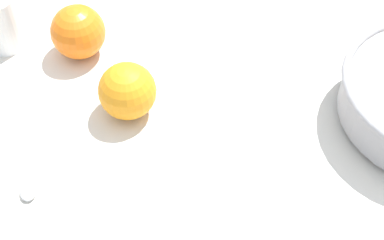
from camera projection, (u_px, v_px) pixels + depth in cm
name	position (u px, v px, depth cm)	size (l,w,h in cm)	color
ground_plane	(198.00, 148.00, 82.43)	(113.19, 95.82, 3.00)	silver
juice_glass	(2.00, 25.00, 91.13)	(6.38, 6.38, 9.55)	white
loose_orange_0	(78.00, 32.00, 89.72)	(8.77, 8.77, 8.77)	orange
loose_orange_2	(127.00, 91.00, 81.80)	(8.55, 8.55, 8.55)	orange
spoon	(31.00, 165.00, 78.16)	(10.23, 15.54, 1.00)	silver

